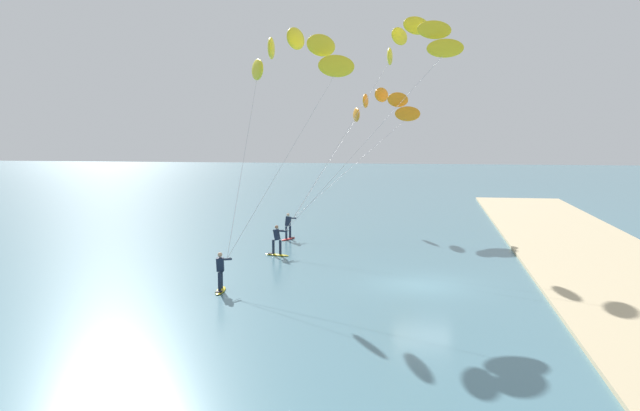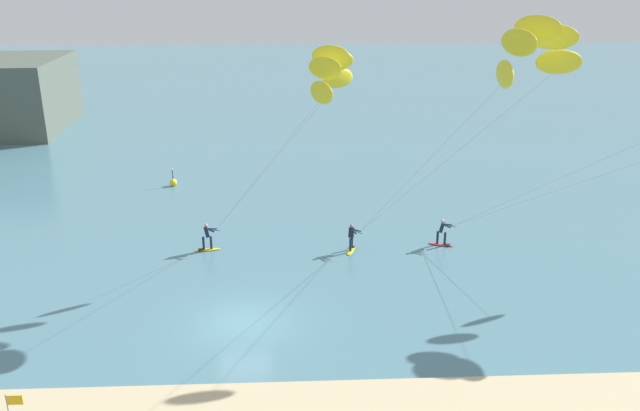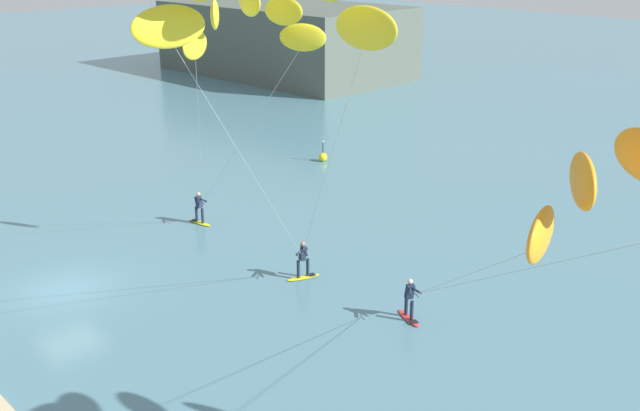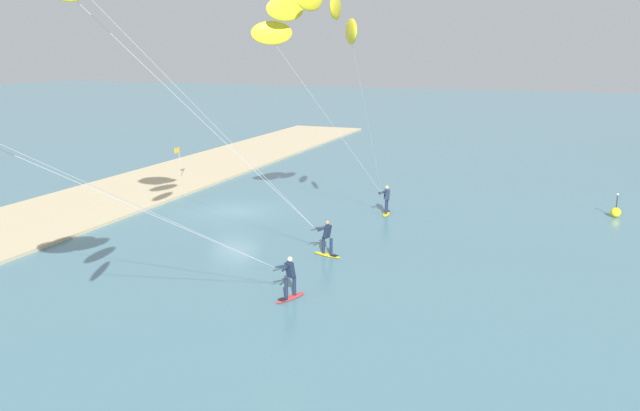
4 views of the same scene
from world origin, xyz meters
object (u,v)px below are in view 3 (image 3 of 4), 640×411
at_px(kitesurfer_nearshore, 268,10).
at_px(marker_buoy, 323,157).
at_px(kitesurfer_far_out, 248,31).
at_px(kitesurfer_mid_water, 625,198).

bearing_deg(kitesurfer_nearshore, marker_buoy, 134.27).
relative_size(kitesurfer_far_out, marker_buoy, 8.70).
height_order(kitesurfer_mid_water, marker_buoy, kitesurfer_mid_water).
bearing_deg(kitesurfer_nearshore, kitesurfer_far_out, 145.78).
height_order(kitesurfer_nearshore, kitesurfer_far_out, kitesurfer_nearshore).
height_order(kitesurfer_far_out, marker_buoy, kitesurfer_far_out).
bearing_deg(kitesurfer_mid_water, marker_buoy, 148.57).
bearing_deg(kitesurfer_far_out, kitesurfer_nearshore, -34.22).
bearing_deg(kitesurfer_mid_water, kitesurfer_nearshore, -162.66).
xyz_separation_m(kitesurfer_nearshore, kitesurfer_far_out, (-8.36, 5.69, -1.71)).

